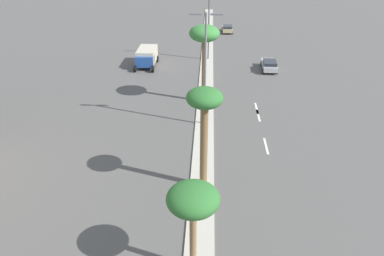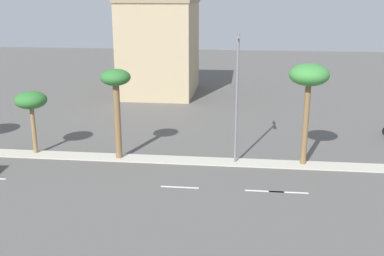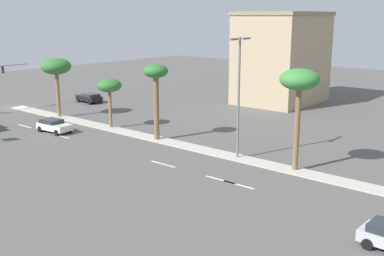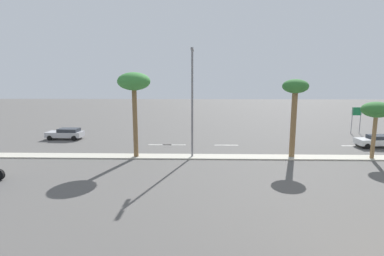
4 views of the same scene
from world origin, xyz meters
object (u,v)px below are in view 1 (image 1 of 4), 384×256
Objects in this scene: palm_tree_outboard at (204,36)px; palm_tree_front at (193,201)px; sedan_tan_right at (227,29)px; street_lamp_far at (209,17)px; sedan_silver_leading at (269,65)px; box_truck at (147,57)px; street_lamp_leading at (205,63)px; palm_tree_center at (204,107)px.

palm_tree_front is at bearing -90.24° from palm_tree_outboard.
palm_tree_outboard is 2.09× the size of sedan_tan_right.
sedan_silver_leading is at bearing -27.49° from street_lamp_far.
palm_tree_front is 0.53× the size of street_lamp_far.
palm_tree_outboard is 1.41× the size of box_truck.
street_lamp_far reaches higher than sedan_tan_right.
sedan_tan_right is 21.74m from sedan_silver_leading.
street_lamp_leading reaches higher than palm_tree_front.
sedan_silver_leading is (4.91, -21.18, 0.03)m from sedan_tan_right.
palm_tree_front reaches higher than sedan_tan_right.
palm_tree_center is 1.30× the size of box_truck.
street_lamp_leading is at bearing -117.16° from sedan_silver_leading.
palm_tree_outboard is 1.81× the size of sedan_silver_leading.
street_lamp_leading is 2.30× the size of sedan_silver_leading.
palm_tree_center is 9.94m from street_lamp_leading.
palm_tree_center is 48.16m from sedan_tan_right.
sedan_tan_right is at bearing 84.56° from street_lamp_leading.
sedan_silver_leading is 16.95m from box_truck.
sedan_silver_leading is at bearing 75.57° from palm_tree_front.
sedan_tan_right is 0.86× the size of sedan_silver_leading.
palm_tree_front is at bearing -90.98° from street_lamp_leading.
palm_tree_outboard is 0.80× the size of street_lamp_far.
box_truck reaches higher than sedan_silver_leading.
sedan_tan_right is at bearing 78.48° from street_lamp_far.
sedan_tan_right is (3.90, 55.38, -4.03)m from palm_tree_front.
palm_tree_center is 28.38m from sedan_silver_leading.
street_lamp_far is 18.02m from sedan_tan_right.
palm_tree_outboard is 5.71m from street_lamp_leading.
sedan_silver_leading is (8.34, -4.34, -5.38)m from street_lamp_far.
sedan_silver_leading is (8.50, 16.58, -5.49)m from street_lamp_leading.
box_truck is (-8.40, 17.59, -4.94)m from street_lamp_leading.
street_lamp_leading reaches higher than palm_tree_center.
palm_tree_outboard is 0.79× the size of street_lamp_leading.
sedan_silver_leading is at bearing 62.84° from street_lamp_leading.
street_lamp_leading is at bearing 89.02° from palm_tree_front.
palm_tree_center is 0.74× the size of street_lamp_far.
sedan_silver_leading is at bearing 51.54° from palm_tree_outboard.
box_truck reaches higher than sedan_tan_right.
box_truck is (-8.57, -3.32, -4.83)m from street_lamp_far.
palm_tree_center is 1.93× the size of sedan_tan_right.
street_lamp_far is (0.16, 20.91, -0.11)m from street_lamp_leading.
sedan_tan_right is (3.49, 47.69, -5.68)m from palm_tree_center.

